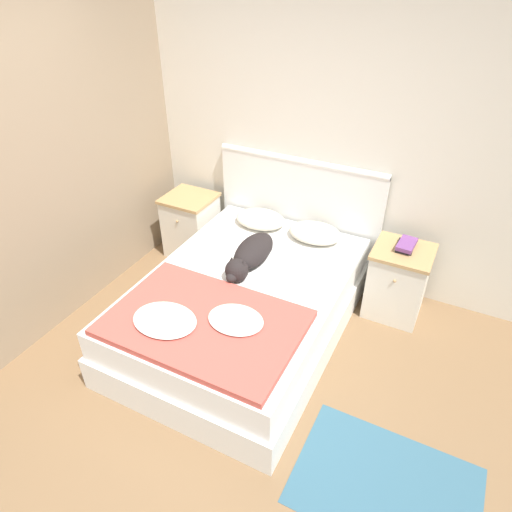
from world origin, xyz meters
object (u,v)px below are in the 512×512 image
Objects in this scene: nightstand_left at (191,225)px; book_stack at (406,245)px; dog at (251,254)px; bed at (244,306)px; pillow_left at (260,219)px; pillow_right at (315,233)px; nightstand_right at (397,281)px.

nightstand_left is 2.07m from book_stack.
dog reaches higher than nightstand_left.
pillow_left is at bearing 107.95° from bed.
book_stack is at bearing 0.94° from nightstand_left.
dog is 3.18× the size of book_stack.
pillow_left is 1.29m from book_stack.
nightstand_left is at bearing -178.97° from pillow_right.
dog is at bearing -70.46° from pillow_left.
nightstand_left reaches higher than bed.
book_stack is at bearing 29.50° from dog.
pillow_left is (-0.26, 0.81, 0.32)m from bed.
pillow_right is at bearing 178.25° from nightstand_right.
nightstand_right is at bearing -92.17° from book_stack.
pillow_left is at bearing -179.53° from book_stack.
nightstand_left and nightstand_right have the same top height.
dog is at bearing -151.85° from nightstand_right.
pillow_left is (0.76, 0.02, 0.25)m from nightstand_left.
nightstand_left is 2.75× the size of book_stack.
book_stack is (1.02, 0.82, 0.40)m from bed.
pillow_left is 2.02× the size of book_stack.
nightstand_left is at bearing 142.24° from bed.
bed is 2.86× the size of dog.
nightstand_right is 0.86× the size of dog.
book_stack is at bearing 87.83° from nightstand_right.
pillow_right is at bearing 72.05° from bed.
nightstand_right is 1.31m from pillow_left.
bed is at bearing -37.76° from nightstand_left.
nightstand_right is (2.04, 0.00, 0.00)m from nightstand_left.
nightstand_left is 1.36× the size of pillow_right.
book_stack is (0.00, 0.03, 0.34)m from nightstand_right.
nightstand_left is 1.31m from pillow_right.
bed is 9.11× the size of book_stack.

